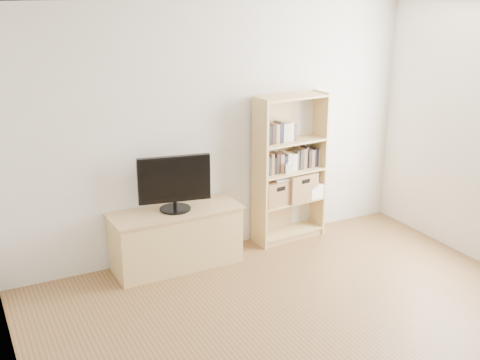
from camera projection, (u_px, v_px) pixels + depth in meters
back_wall at (216, 130)px, 6.16m from camera, size 4.50×0.02×2.60m
left_wall at (22, 280)px, 3.08m from camera, size 0.02×5.00×2.60m
ceiling at (386, 8)px, 3.64m from camera, size 4.50×5.00×0.01m
tv_stand at (176, 239)px, 6.04m from camera, size 1.28×0.50×0.58m
bookshelf at (290, 169)px, 6.54m from camera, size 0.83×0.36×1.63m
television at (174, 183)px, 5.85m from camera, size 0.71×0.18×0.56m
books_row_mid at (289, 161)px, 6.53m from camera, size 0.77×0.18×0.20m
books_row_upper at (276, 133)px, 6.33m from camera, size 0.39×0.19×0.20m
baby_monitor at (288, 169)px, 6.41m from camera, size 0.06×0.04×0.11m
basket_left at (273, 192)px, 6.50m from camera, size 0.35×0.31×0.27m
basket_right at (297, 185)px, 6.65m from camera, size 0.40×0.34×0.30m
laptop at (286, 177)px, 6.54m from camera, size 0.36×0.26×0.03m
magazine_stack at (310, 190)px, 6.77m from camera, size 0.24×0.31×0.13m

